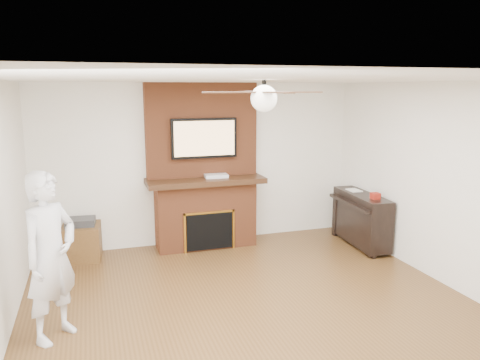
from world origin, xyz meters
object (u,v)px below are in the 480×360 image
object	(u,v)px
side_table	(82,240)
piano	(361,218)
fireplace	(204,182)
person	(51,257)

from	to	relation	value
side_table	piano	size ratio (longest dim) A/B	0.47
fireplace	piano	world-z (taller)	fireplace
fireplace	side_table	size ratio (longest dim) A/B	4.17
fireplace	person	size ratio (longest dim) A/B	1.50
fireplace	side_table	world-z (taller)	fireplace
fireplace	person	bearing A→B (deg)	-132.31
person	side_table	bearing A→B (deg)	36.21
fireplace	piano	xyz separation A→B (m)	(2.30, -0.77, -0.56)
side_table	fireplace	bearing A→B (deg)	7.33
person	side_table	xyz separation A→B (m)	(0.23, 2.19, -0.56)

